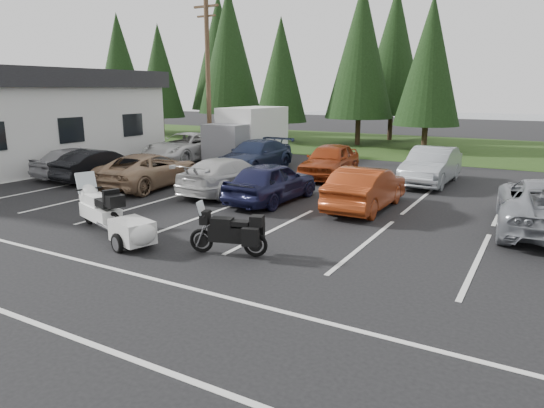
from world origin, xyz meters
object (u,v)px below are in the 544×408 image
Objects in this scene: car_near_1 at (100,165)px; car_near_4 at (272,182)px; touring_motorcycle at (100,203)px; car_near_2 at (149,170)px; car_near_5 at (366,188)px; car_far_2 at (330,161)px; car_far_1 at (255,156)px; car_near_0 at (78,161)px; utility_pole at (208,75)px; cargo_trailer at (133,234)px; adventure_motorcycle at (228,228)px; box_truck at (244,134)px; car_far_3 at (431,166)px; car_near_3 at (229,175)px; car_far_0 at (186,147)px.

car_near_4 reaches higher than car_near_1.
car_near_2 is at bearing 140.34° from touring_motorcycle.
car_near_5 is 0.95× the size of car_far_2.
car_near_5 is 0.85× the size of car_far_1.
car_near_0 is 0.92× the size of car_far_2.
utility_pole reaches higher than cargo_trailer.
utility_pole is at bearing 133.82° from touring_motorcycle.
adventure_motorcycle is (10.58, -13.42, -4.04)m from utility_pole.
car_near_0 is at bearing -138.07° from car_far_1.
touring_motorcycle is 1.32× the size of adventure_motorcycle.
utility_pole is at bearing -75.72° from car_near_2.
box_truck reaches higher than car_far_2.
car_far_3 reaches higher than cargo_trailer.
car_far_3 is (4.16, 6.26, 0.04)m from car_near_4.
car_near_4 is at bearing -51.76° from box_truck.
touring_motorcycle reaches higher than car_near_1.
car_near_1 is 1.92× the size of adventure_motorcycle.
car_near_0 is (-1.55, -7.92, -3.99)m from utility_pole.
car_far_1 is at bearing 102.63° from adventure_motorcycle.
car_far_2 is 2.09× the size of adventure_motorcycle.
touring_motorcycle reaches higher than car_near_3.
car_near_4 is (2.21, -0.52, 0.04)m from car_near_3.
car_far_1 is (-1.91, 5.03, 0.05)m from car_near_3.
cargo_trailer is (9.79, -6.30, -0.33)m from car_near_0.
car_far_1 is at bearing 117.72° from touring_motorcycle.
box_truck is 1.10× the size of car_far_1.
car_near_4 is 0.84× the size of car_far_1.
car_near_2 is 1.05× the size of car_near_3.
cargo_trailer is at bearing 124.77° from car_near_2.
car_near_2 is 5.85m from car_far_1.
car_far_3 is (13.38, -0.20, -0.00)m from car_far_0.
box_truck is 11.09m from car_far_3.
car_near_5 is 5.98m from car_far_2.
utility_pole reaches higher than car_near_1.
car_far_2 is (5.57, 5.64, 0.08)m from car_near_2.
car_near_3 is 7.00m from cargo_trailer.
car_near_5 reaches higher than car_near_1.
car_near_4 is at bearing -178.03° from car_near_0.
utility_pole is 13.54m from car_far_3.
adventure_motorcycle is (12.13, -5.50, -0.05)m from car_near_0.
car_near_4 reaches higher than adventure_motorcycle.
car_far_0 is at bearing -109.67° from utility_pole.
car_far_3 is at bearing -2.52° from car_far_0.
car_far_2 is 2.79× the size of cargo_trailer.
car_far_3 is at bearing 4.91° from car_far_1.
car_near_1 is 6.57m from car_far_0.
touring_motorcycle is at bearing -117.57° from car_far_3.
car_near_1 is at bearing 3.79° from car_near_5.
touring_motorcycle is at bearing 165.33° from adventure_motorcycle.
car_near_0 is 8.03m from car_near_3.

